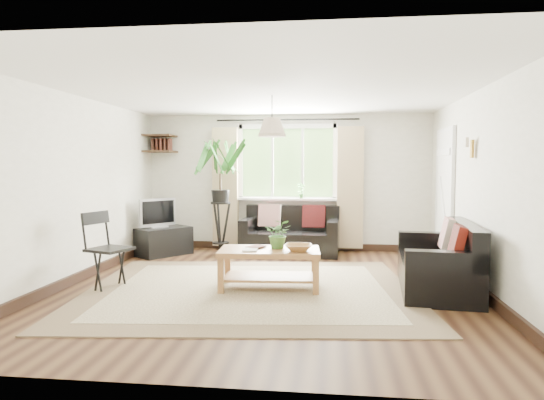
# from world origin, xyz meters

# --- Properties ---
(floor) EXTENTS (5.50, 5.50, 0.00)m
(floor) POSITION_xyz_m (0.00, 0.00, 0.00)
(floor) COLOR black
(floor) RESTS_ON ground
(ceiling) EXTENTS (5.50, 5.50, 0.00)m
(ceiling) POSITION_xyz_m (0.00, 0.00, 2.40)
(ceiling) COLOR white
(ceiling) RESTS_ON floor
(wall_back) EXTENTS (5.00, 0.02, 2.40)m
(wall_back) POSITION_xyz_m (0.00, 2.75, 1.20)
(wall_back) COLOR beige
(wall_back) RESTS_ON floor
(wall_front) EXTENTS (5.00, 0.02, 2.40)m
(wall_front) POSITION_xyz_m (0.00, -2.75, 1.20)
(wall_front) COLOR beige
(wall_front) RESTS_ON floor
(wall_left) EXTENTS (0.02, 5.50, 2.40)m
(wall_left) POSITION_xyz_m (-2.50, 0.00, 1.20)
(wall_left) COLOR beige
(wall_left) RESTS_ON floor
(wall_right) EXTENTS (0.02, 5.50, 2.40)m
(wall_right) POSITION_xyz_m (2.50, 0.00, 1.20)
(wall_right) COLOR beige
(wall_right) RESTS_ON floor
(rug) EXTENTS (4.18, 3.69, 0.02)m
(rug) POSITION_xyz_m (-0.20, -0.17, 0.01)
(rug) COLOR beige
(rug) RESTS_ON floor
(window) EXTENTS (2.50, 0.16, 2.16)m
(window) POSITION_xyz_m (0.00, 2.71, 1.55)
(window) COLOR white
(window) RESTS_ON wall_back
(door) EXTENTS (0.06, 0.96, 2.06)m
(door) POSITION_xyz_m (2.47, 1.70, 1.00)
(door) COLOR silver
(door) RESTS_ON wall_right
(corner_shelf) EXTENTS (0.50, 0.50, 0.34)m
(corner_shelf) POSITION_xyz_m (-2.25, 2.50, 1.89)
(corner_shelf) COLOR black
(corner_shelf) RESTS_ON wall_back
(pendant_lamp) EXTENTS (0.36, 0.36, 0.54)m
(pendant_lamp) POSITION_xyz_m (0.00, 0.40, 2.05)
(pendant_lamp) COLOR beige
(pendant_lamp) RESTS_ON ceiling
(wall_sconce) EXTENTS (0.12, 0.12, 0.28)m
(wall_sconce) POSITION_xyz_m (2.43, 0.30, 1.74)
(wall_sconce) COLOR beige
(wall_sconce) RESTS_ON wall_right
(sofa_back) EXTENTS (1.67, 0.90, 0.77)m
(sofa_back) POSITION_xyz_m (0.09, 2.28, 0.38)
(sofa_back) COLOR black
(sofa_back) RESTS_ON floor
(sofa_right) EXTENTS (1.73, 0.98, 0.78)m
(sofa_right) POSITION_xyz_m (2.03, 0.07, 0.39)
(sofa_right) COLOR black
(sofa_right) RESTS_ON floor
(coffee_table) EXTENTS (1.24, 0.73, 0.49)m
(coffee_table) POSITION_xyz_m (0.03, -0.11, 0.25)
(coffee_table) COLOR brown
(coffee_table) RESTS_ON floor
(table_plant) EXTENTS (0.33, 0.29, 0.36)m
(table_plant) POSITION_xyz_m (0.13, -0.04, 0.67)
(table_plant) COLOR #3E712D
(table_plant) RESTS_ON coffee_table
(bowl) EXTENTS (0.33, 0.33, 0.08)m
(bowl) POSITION_xyz_m (0.38, -0.19, 0.53)
(bowl) COLOR #9F6F36
(bowl) RESTS_ON coffee_table
(book_a) EXTENTS (0.18, 0.24, 0.02)m
(book_a) POSITION_xyz_m (-0.27, -0.23, 0.50)
(book_a) COLOR white
(book_a) RESTS_ON coffee_table
(book_b) EXTENTS (0.26, 0.28, 0.02)m
(book_b) POSITION_xyz_m (-0.22, 0.01, 0.50)
(book_b) COLOR brown
(book_b) RESTS_ON coffee_table
(tv_stand) EXTENTS (0.92, 0.98, 0.47)m
(tv_stand) POSITION_xyz_m (-2.01, 1.93, 0.23)
(tv_stand) COLOR black
(tv_stand) RESTS_ON floor
(tv) EXTENTS (0.58, 0.66, 0.51)m
(tv) POSITION_xyz_m (-2.11, 1.93, 0.72)
(tv) COLOR #A5A5AA
(tv) RESTS_ON tv_stand
(palm_stand) EXTENTS (0.88, 0.88, 1.94)m
(palm_stand) POSITION_xyz_m (-1.05, 1.99, 0.97)
(palm_stand) COLOR black
(palm_stand) RESTS_ON floor
(folding_chair) EXTENTS (0.61, 0.61, 0.93)m
(folding_chair) POSITION_xyz_m (-1.90, -0.30, 0.47)
(folding_chair) COLOR black
(folding_chair) RESTS_ON floor
(sill_plant) EXTENTS (0.14, 0.10, 0.27)m
(sill_plant) POSITION_xyz_m (0.25, 2.63, 1.06)
(sill_plant) COLOR #2D6023
(sill_plant) RESTS_ON window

